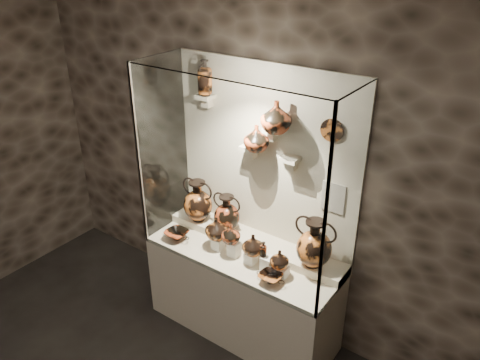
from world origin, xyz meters
name	(u,v)px	position (x,y,z in m)	size (l,w,h in m)	color
wall_back	(265,159)	(0.00, 2.50, 1.60)	(5.00, 0.02, 3.20)	black
plinth	(242,294)	(0.00, 2.18, 0.40)	(1.70, 0.60, 0.80)	beige
front_tier	(243,256)	(0.00, 2.18, 0.82)	(1.68, 0.58, 0.03)	beige
rear_tier	(254,243)	(0.00, 2.35, 0.85)	(1.70, 0.25, 0.10)	beige
back_panel	(265,159)	(0.00, 2.50, 1.60)	(1.70, 0.03, 1.60)	beige
glass_front	(219,187)	(0.00, 1.88, 1.60)	(1.70, 0.01, 1.60)	white
glass_left	(163,148)	(-0.85, 2.18, 1.60)	(0.01, 0.60, 1.60)	white
glass_right	(345,204)	(0.85, 2.18, 1.60)	(0.01, 0.60, 1.60)	white
glass_top	(243,70)	(0.00, 2.18, 2.40)	(1.70, 0.60, 0.01)	white
frame_post_left	(139,159)	(-0.84, 1.89, 1.60)	(0.02, 0.02, 1.60)	gray
frame_post_right	(325,222)	(0.84, 1.89, 1.60)	(0.02, 0.02, 1.60)	gray
pedestal_a	(218,243)	(-0.22, 2.13, 0.88)	(0.09, 0.09, 0.10)	silver
pedestal_b	(234,249)	(-0.05, 2.13, 0.90)	(0.09, 0.09, 0.13)	silver
pedestal_c	(251,258)	(0.12, 2.13, 0.88)	(0.09, 0.09, 0.09)	silver
pedestal_d	(268,263)	(0.28, 2.13, 0.89)	(0.09, 0.09, 0.12)	silver
pedestal_e	(282,271)	(0.42, 2.13, 0.87)	(0.09, 0.09, 0.08)	silver
bracket_ul	(205,97)	(-0.55, 2.42, 2.05)	(0.14, 0.12, 0.04)	beige
bracket_ca	(250,148)	(-0.10, 2.42, 1.70)	(0.14, 0.12, 0.04)	beige
bracket_cb	(271,130)	(0.10, 2.42, 1.90)	(0.10, 0.12, 0.04)	beige
bracket_cc	(290,159)	(0.28, 2.42, 1.70)	(0.14, 0.12, 0.04)	beige
amphora_left	(198,201)	(-0.59, 2.31, 1.10)	(0.32, 0.32, 0.40)	#B95E23
amphora_mid	(227,213)	(-0.27, 2.33, 1.07)	(0.27, 0.27, 0.34)	#9A3B1B
amphora_right	(314,243)	(0.59, 2.31, 1.11)	(0.33, 0.33, 0.41)	#B95E23
jug_a	(216,228)	(-0.24, 2.13, 1.03)	(0.19, 0.19, 0.20)	#B95E23
jug_b	(231,234)	(-0.07, 2.11, 1.04)	(0.16, 0.16, 0.17)	#9A3B1B
jug_c	(253,245)	(0.14, 2.13, 1.01)	(0.17, 0.17, 0.18)	#B95E23
jug_e	(280,259)	(0.40, 2.11, 0.99)	(0.15, 0.15, 0.16)	#B95E23
lekythos_small	(264,248)	(0.24, 2.12, 1.03)	(0.07, 0.07, 0.15)	#9A3B1B
kylix_left	(177,234)	(-0.61, 2.03, 0.88)	(0.26, 0.22, 0.10)	#9A3B1B
kylix_right	(271,277)	(0.39, 2.01, 0.88)	(0.23, 0.20, 0.09)	#B95E23
lekythos_tall	(205,76)	(-0.53, 2.41, 2.23)	(0.13, 0.13, 0.32)	#B95E23
ovoid_vase_a	(257,138)	(0.00, 2.37, 1.82)	(0.20, 0.20, 0.21)	#9A3B1B
ovoid_vase_b	(276,117)	(0.18, 2.35, 2.04)	(0.23, 0.23, 0.24)	#9A3B1B
wall_plate	(332,130)	(0.58, 2.47, 1.99)	(0.17, 0.17, 0.02)	#974D1D
info_placard	(333,198)	(0.63, 2.47, 1.45)	(0.18, 0.01, 0.25)	beige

